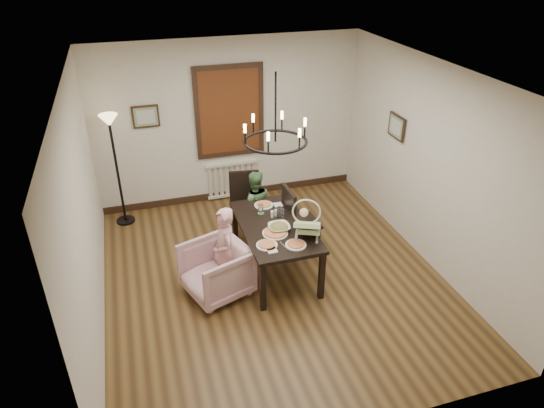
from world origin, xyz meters
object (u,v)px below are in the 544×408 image
armchair (216,270)px  floor_lamp (118,172)px  chair_right (302,219)px  seated_man (255,211)px  drinking_glass (282,214)px  elderly_woman (225,259)px  dining_table (275,230)px  baby_bouncer (307,224)px  chair_far (246,207)px

armchair → floor_lamp: size_ratio=0.44×
chair_right → seated_man: bearing=43.8°
floor_lamp → drinking_glass: bearing=-41.2°
elderly_woman → seated_man: elderly_woman is taller
dining_table → drinking_glass: bearing=45.7°
floor_lamp → armchair: bearing=-64.0°
baby_bouncer → drinking_glass: (-0.17, 0.51, -0.11)m
elderly_woman → baby_bouncer: size_ratio=1.92×
chair_right → floor_lamp: size_ratio=0.59×
elderly_woman → floor_lamp: size_ratio=0.57×
chair_right → floor_lamp: floor_lamp is taller
baby_bouncer → floor_lamp: size_ratio=0.30×
floor_lamp → chair_far: bearing=-29.1°
dining_table → seated_man: bearing=92.7°
dining_table → chair_far: bearing=99.0°
baby_bouncer → drinking_glass: bearing=132.2°
chair_right → baby_bouncer: size_ratio=2.00×
dining_table → elderly_woman: elderly_woman is taller
armchair → baby_bouncer: baby_bouncer is taller
dining_table → floor_lamp: bearing=134.4°
chair_far → floor_lamp: bearing=160.2°
drinking_glass → chair_right: bearing=30.1°
dining_table → baby_bouncer: (0.32, -0.37, 0.26)m
dining_table → baby_bouncer: size_ratio=3.00×
chair_right → armchair: bearing=110.5°
elderly_woman → chair_right: bearing=109.9°
floor_lamp → seated_man: bearing=-29.5°
dining_table → drinking_glass: (0.14, 0.15, 0.15)m
seated_man → floor_lamp: bearing=-24.2°
chair_right → baby_bouncer: baby_bouncer is taller
baby_bouncer → drinking_glass: 0.55m
dining_table → seated_man: 0.93m
dining_table → armchair: (-0.88, -0.24, -0.31)m
elderly_woman → armchair: bearing=-94.9°
baby_bouncer → floor_lamp: (-2.29, 2.37, -0.03)m
elderly_woman → seated_man: (0.70, 1.15, -0.05)m
dining_table → baby_bouncer: 0.55m
armchair → drinking_glass: drinking_glass is taller
dining_table → seated_man: (-0.04, 0.91, -0.20)m
chair_right → dining_table: bearing=122.1°
chair_far → drinking_glass: size_ratio=8.02×
armchair → chair_right: bearing=94.3°
armchair → floor_lamp: floor_lamp is taller
armchair → seated_man: 1.43m
elderly_woman → drinking_glass: (0.89, 0.39, 0.30)m
seated_man → floor_lamp: size_ratio=0.52×
chair_far → floor_lamp: (-1.81, 1.01, 0.38)m
baby_bouncer → chair_right: bearing=97.6°
elderly_woman → floor_lamp: floor_lamp is taller
dining_table → chair_right: (0.53, 0.37, -0.13)m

